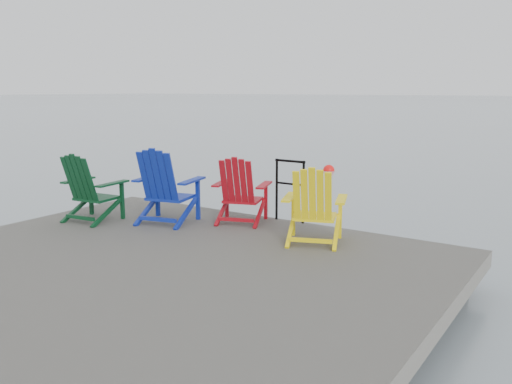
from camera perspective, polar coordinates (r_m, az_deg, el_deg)
The scene contains 8 objects.
ground at distance 6.31m, azimuth -9.93°, elevation -11.64°, with size 400.00×400.00×0.00m, color slate.
dock at distance 6.19m, azimuth -10.04°, elevation -8.66°, with size 6.00×5.00×1.40m.
handrail at distance 7.79m, azimuth 3.58°, elevation 0.80°, with size 0.48×0.04×0.90m.
chair_green at distance 8.15m, azimuth -17.09°, elevation 0.45°, with size 0.84×0.78×0.98m.
chair_blue at distance 7.78m, azimuth -9.53°, elevation 0.65°, with size 0.98×0.93×1.07m.
chair_red at distance 7.69m, azimuth -1.65°, elevation 0.22°, with size 0.90×0.86×0.95m.
chair_yellow at distance 6.69m, azimuth 6.12°, elevation -1.39°, with size 0.92×0.88×0.96m.
buoy_a at distance 16.25m, azimuth 7.66°, elevation 2.26°, with size 0.35×0.35×0.35m, color #F6110E.
Camera 1 is at (4.04, -4.22, 2.39)m, focal length 38.00 mm.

